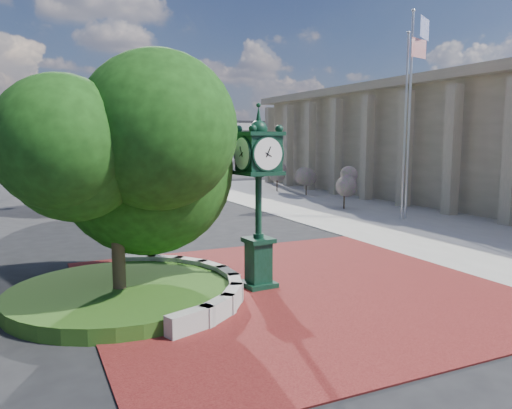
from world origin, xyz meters
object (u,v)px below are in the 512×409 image
Objects in this scene: parked_car at (112,178)px; flagpole_b at (409,114)px; post_clock at (259,190)px; flagpole_a at (405,125)px; street_lamp_near at (158,125)px; street_lamp_far at (53,130)px.

flagpole_b reaches higher than parked_car.
post_clock is 1.28× the size of parked_car.
flagpole_a is (11.24, -28.53, 4.49)m from parked_car.
flagpole_b is at bearing -59.32° from street_lamp_near.
street_lamp_near is 21.03m from street_lamp_far.
flagpole_a is 40.14m from street_lamp_far.
street_lamp_near is (-9.88, 16.66, -0.32)m from flagpole_b.
street_lamp_far is (-16.38, 36.66, -0.43)m from flagpole_b.
street_lamp_far is at bearing 133.26° from parked_car.
post_clock is 0.53× the size of flagpole_a.
flagpole_b reaches higher than post_clock.
parked_car is at bearing 112.36° from flagpole_b.
flagpole_b is at bearing -65.92° from street_lamp_far.
post_clock is 0.58× the size of street_lamp_near.
parked_car is 10.64m from street_lamp_far.
flagpole_b reaches higher than flagpole_a.
street_lamp_far is (-4.72, 8.30, 4.68)m from parked_car.
street_lamp_far reaches higher than post_clock.
street_lamp_far is (-15.96, 36.84, 0.19)m from flagpole_a.
street_lamp_far is at bearing 113.43° from flagpole_a.
street_lamp_far is (-3.32, 44.99, 2.42)m from post_clock.
street_lamp_near is at bearing 119.32° from flagpole_a.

